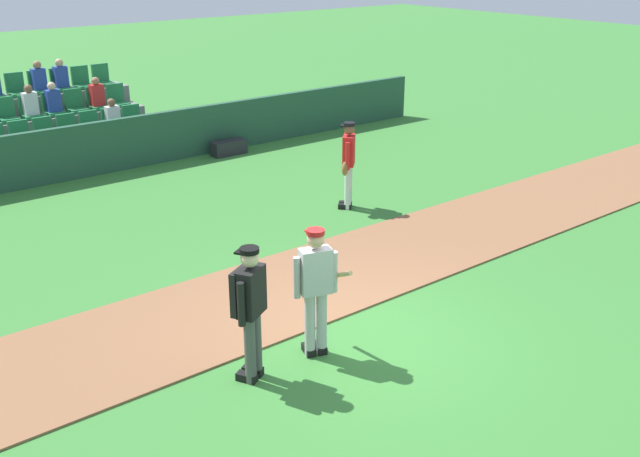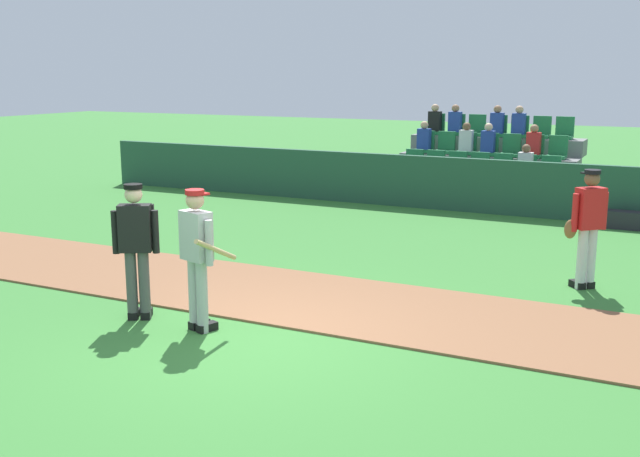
% 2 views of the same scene
% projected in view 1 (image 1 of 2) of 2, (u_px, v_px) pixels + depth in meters
% --- Properties ---
extents(ground_plane, '(80.00, 80.00, 0.00)m').
position_uv_depth(ground_plane, '(359.00, 338.00, 10.01)').
color(ground_plane, '#387A33').
extents(infield_dirt_path, '(28.00, 2.45, 0.03)m').
position_uv_depth(infield_dirt_path, '(283.00, 291.00, 11.31)').
color(infield_dirt_path, brown).
rests_on(infield_dirt_path, ground).
extents(dugout_fence, '(20.00, 0.16, 1.22)m').
position_uv_depth(dugout_fence, '(87.00, 150.00, 16.66)').
color(dugout_fence, '#234C38').
rests_on(dugout_fence, ground).
extents(stadium_bleachers, '(4.45, 2.95, 2.30)m').
position_uv_depth(stadium_bleachers, '(56.00, 133.00, 18.02)').
color(stadium_bleachers, slate).
rests_on(stadium_bleachers, ground).
extents(batter_grey_jersey, '(0.59, 0.80, 1.76)m').
position_uv_depth(batter_grey_jersey, '(316.00, 287.00, 9.27)').
color(batter_grey_jersey, '#B2B2B2').
rests_on(batter_grey_jersey, ground).
extents(umpire_home_plate, '(0.54, 0.45, 1.76)m').
position_uv_depth(umpire_home_plate, '(250.00, 306.00, 8.73)').
color(umpire_home_plate, '#4C4C4C').
rests_on(umpire_home_plate, ground).
extents(runner_red_jersey, '(0.57, 0.50, 1.76)m').
position_uv_depth(runner_red_jersey, '(348.00, 162.00, 14.52)').
color(runner_red_jersey, silver).
rests_on(runner_red_jersey, ground).
extents(equipment_bag, '(0.90, 0.36, 0.36)m').
position_uv_depth(equipment_bag, '(229.00, 148.00, 18.50)').
color(equipment_bag, '#232328').
rests_on(equipment_bag, ground).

